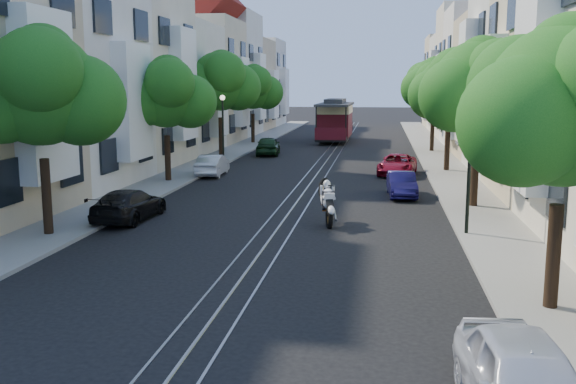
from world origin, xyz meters
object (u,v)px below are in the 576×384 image
at_px(parked_car_e_mid, 402,184).
at_px(parked_car_e_far, 397,165).
at_px(tree_e_d, 435,85).
at_px(parked_car_e_near, 525,382).
at_px(tree_e_b, 481,89).
at_px(lamp_east, 470,150).
at_px(tree_w_d, 253,89).
at_px(tree_e_c, 451,90).
at_px(tree_w_a, 41,90).
at_px(tree_w_b, 167,95).
at_px(tree_w_c, 221,82).
at_px(parked_car_w_near, 129,205).
at_px(cable_car, 335,119).
at_px(parked_car_w_mid, 212,165).
at_px(tree_e_a, 567,109).
at_px(lamp_west, 223,118).
at_px(parked_car_w_far, 268,146).
at_px(sportbike_rider, 327,200).

distance_m(parked_car_e_mid, parked_car_e_far, 7.04).
height_order(tree_e_d, parked_car_e_near, tree_e_d).
bearing_deg(tree_e_b, lamp_east, -100.93).
bearing_deg(tree_w_d, tree_e_c, -48.01).
xyz_separation_m(tree_w_a, parked_car_e_far, (11.54, 16.48, -4.17)).
xyz_separation_m(tree_w_b, parked_car_e_far, (11.54, 4.48, -3.83)).
xyz_separation_m(tree_w_d, parked_car_e_mid, (11.57, -24.56, -4.06)).
bearing_deg(tree_e_c, tree_w_a, -128.66).
relative_size(tree_w_c, parked_car_e_near, 1.84).
bearing_deg(lamp_east, parked_car_w_near, 175.84).
relative_size(tree_e_c, tree_w_a, 0.98).
height_order(tree_e_c, tree_w_a, tree_w_a).
relative_size(tree_e_b, tree_w_d, 1.03).
bearing_deg(tree_e_c, cable_car, 112.13).
relative_size(tree_e_c, tree_e_d, 0.95).
bearing_deg(cable_car, tree_w_a, -99.26).
distance_m(tree_w_c, parked_car_w_mid, 9.53).
xyz_separation_m(tree_e_a, parked_car_w_near, (-12.86, 7.89, -3.82)).
height_order(tree_e_b, lamp_west, tree_e_b).
xyz_separation_m(lamp_west, parked_car_e_mid, (10.73, -10.58, -2.30)).
relative_size(tree_w_a, parked_car_e_near, 1.73).
bearing_deg(tree_w_a, tree_e_c, 51.34).
height_order(parked_car_e_near, parked_car_w_near, parked_car_e_near).
height_order(tree_e_d, lamp_west, tree_e_d).
xyz_separation_m(tree_e_b, tree_e_c, (-0.00, 11.00, -0.13)).
bearing_deg(parked_car_w_mid, tree_e_d, -134.32).
distance_m(parked_car_e_near, parked_car_e_far, 26.48).
distance_m(parked_car_e_far, parked_car_w_near, 16.87).
relative_size(tree_e_b, parked_car_w_near, 1.68).
bearing_deg(lamp_east, parked_car_e_mid, 104.15).
xyz_separation_m(tree_e_d, parked_car_w_far, (-11.66, -3.53, -4.21)).
distance_m(parked_car_w_mid, parked_car_w_far, 10.81).
relative_size(lamp_west, sportbike_rider, 1.99).
distance_m(tree_w_a, lamp_east, 13.72).
distance_m(tree_e_c, tree_w_c, 15.25).
bearing_deg(parked_car_w_mid, parked_car_e_mid, 149.91).
bearing_deg(tree_e_b, tree_e_d, 90.00).
bearing_deg(parked_car_w_far, parked_car_e_near, 99.93).
bearing_deg(sportbike_rider, tree_w_a, -173.19).
xyz_separation_m(tree_w_d, lamp_east, (13.44, -31.98, -1.75)).
xyz_separation_m(parked_car_w_near, parked_car_w_mid, (0.00, 11.84, 0.00)).
relative_size(lamp_west, parked_car_e_near, 1.08).
bearing_deg(parked_car_w_near, parked_car_e_mid, -143.92).
height_order(lamp_west, parked_car_e_near, lamp_west).
bearing_deg(tree_w_d, tree_w_c, -90.00).
distance_m(tree_w_b, lamp_west, 8.22).
bearing_deg(parked_car_e_mid, parked_car_e_far, 86.90).
distance_m(tree_w_a, sportbike_rider, 10.09).
distance_m(tree_e_a, parked_car_w_near, 15.56).
distance_m(tree_e_a, tree_w_a, 15.25).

